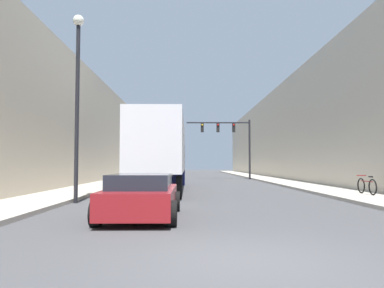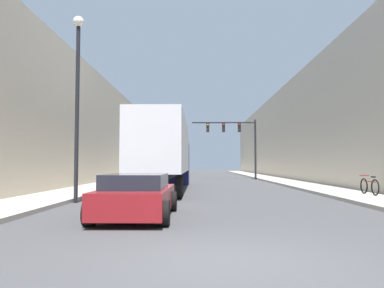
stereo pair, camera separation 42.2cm
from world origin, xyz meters
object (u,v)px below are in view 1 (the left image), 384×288
(traffic_signal_gantry, at_px, (232,136))
(street_lamp, at_px, (78,83))
(sedan_car, at_px, (142,196))
(parked_bicycle, at_px, (367,186))
(semi_truck, at_px, (163,151))

(traffic_signal_gantry, relative_size, street_lamp, 0.86)
(sedan_car, xyz_separation_m, parked_bicycle, (9.47, 6.34, -0.08))
(semi_truck, distance_m, traffic_signal_gantry, 16.57)
(sedan_car, height_order, parked_bicycle, sedan_car)
(semi_truck, distance_m, street_lamp, 8.32)
(parked_bicycle, bearing_deg, street_lamp, -169.69)
(parked_bicycle, bearing_deg, sedan_car, -146.18)
(parked_bicycle, bearing_deg, traffic_signal_gantry, 100.38)
(street_lamp, bearing_deg, sedan_car, -52.73)
(traffic_signal_gantry, height_order, street_lamp, street_lamp)
(traffic_signal_gantry, bearing_deg, sedan_car, -102.05)
(semi_truck, xyz_separation_m, traffic_signal_gantry, (5.92, 15.34, 2.02))
(sedan_car, distance_m, parked_bicycle, 11.40)
(traffic_signal_gantry, distance_m, street_lamp, 24.40)
(semi_truck, xyz_separation_m, street_lamp, (-2.89, -7.40, 2.45))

